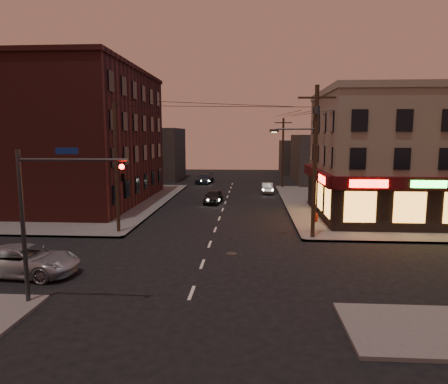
# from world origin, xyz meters

# --- Properties ---
(ground) EXTENTS (120.00, 120.00, 0.00)m
(ground) POSITION_xyz_m (0.00, 0.00, 0.00)
(ground) COLOR black
(ground) RESTS_ON ground
(sidewalk_ne) EXTENTS (24.00, 28.00, 0.15)m
(sidewalk_ne) POSITION_xyz_m (18.00, 19.00, 0.07)
(sidewalk_ne) COLOR #514F4C
(sidewalk_ne) RESTS_ON ground
(sidewalk_nw) EXTENTS (24.00, 28.00, 0.15)m
(sidewalk_nw) POSITION_xyz_m (-18.00, 19.00, 0.07)
(sidewalk_nw) COLOR #514F4C
(sidewalk_nw) RESTS_ON ground
(pizza_building) EXTENTS (15.85, 12.85, 10.50)m
(pizza_building) POSITION_xyz_m (15.93, 13.43, 5.35)
(pizza_building) COLOR gray
(pizza_building) RESTS_ON sidewalk_ne
(brick_apartment) EXTENTS (12.00, 20.00, 13.00)m
(brick_apartment) POSITION_xyz_m (-14.50, 19.00, 6.65)
(brick_apartment) COLOR #4D1C18
(brick_apartment) RESTS_ON sidewalk_nw
(bg_building_ne_a) EXTENTS (10.00, 12.00, 7.00)m
(bg_building_ne_a) POSITION_xyz_m (14.00, 38.00, 3.50)
(bg_building_ne_a) COLOR #3F3D3A
(bg_building_ne_a) RESTS_ON ground
(bg_building_nw) EXTENTS (9.00, 10.00, 8.00)m
(bg_building_nw) POSITION_xyz_m (-13.00, 42.00, 4.00)
(bg_building_nw) COLOR #3F3D3A
(bg_building_nw) RESTS_ON ground
(bg_building_ne_b) EXTENTS (8.00, 8.00, 6.00)m
(bg_building_ne_b) POSITION_xyz_m (12.00, 52.00, 3.00)
(bg_building_ne_b) COLOR #3F3D3A
(bg_building_ne_b) RESTS_ON ground
(utility_pole_main) EXTENTS (4.20, 0.44, 10.00)m
(utility_pole_main) POSITION_xyz_m (6.68, 5.80, 5.76)
(utility_pole_main) COLOR #382619
(utility_pole_main) RESTS_ON sidewalk_ne
(utility_pole_far) EXTENTS (0.26, 0.26, 9.00)m
(utility_pole_far) POSITION_xyz_m (6.80, 32.00, 4.65)
(utility_pole_far) COLOR #382619
(utility_pole_far) RESTS_ON sidewalk_ne
(utility_pole_west) EXTENTS (0.24, 0.24, 9.00)m
(utility_pole_west) POSITION_xyz_m (-6.80, 6.50, 4.65)
(utility_pole_west) COLOR #382619
(utility_pole_west) RESTS_ON sidewalk_nw
(traffic_signal) EXTENTS (4.49, 0.32, 6.47)m
(traffic_signal) POSITION_xyz_m (-5.57, -5.60, 4.16)
(traffic_signal) COLOR #333538
(traffic_signal) RESTS_ON ground
(suv_cross) EXTENTS (5.54, 2.86, 1.49)m
(suv_cross) POSITION_xyz_m (-8.66, -2.23, 0.75)
(suv_cross) COLOR #979AA0
(suv_cross) RESTS_ON ground
(sedan_near) EXTENTS (1.97, 4.11, 1.35)m
(sedan_near) POSITION_xyz_m (-1.20, 19.60, 0.68)
(sedan_near) COLOR black
(sedan_near) RESTS_ON ground
(sedan_mid) EXTENTS (1.36, 3.79, 1.24)m
(sedan_mid) POSITION_xyz_m (4.65, 27.19, 0.62)
(sedan_mid) COLOR slate
(sedan_mid) RESTS_ON ground
(sedan_far) EXTENTS (2.61, 5.06, 1.40)m
(sedan_far) POSITION_xyz_m (-4.01, 36.41, 0.70)
(sedan_far) COLOR #1C2839
(sedan_far) RESTS_ON ground
(fire_hydrant) EXTENTS (0.32, 0.32, 0.73)m
(fire_hydrant) POSITION_xyz_m (7.80, 10.48, 0.55)
(fire_hydrant) COLOR maroon
(fire_hydrant) RESTS_ON sidewalk_ne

